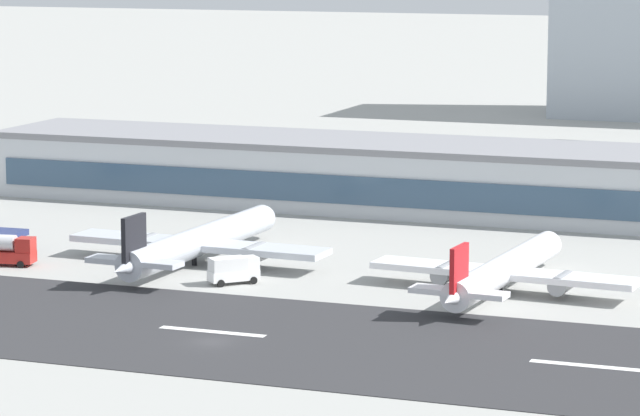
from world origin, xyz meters
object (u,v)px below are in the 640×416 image
object	(u,v)px
airliner_black_tail_gate_1	(195,243)
service_box_truck_0	(234,269)
terminal_building	(449,178)
airliner_red_tail_gate_2	(501,272)
service_fuel_truck_1	(2,249)

from	to	relation	value
airliner_black_tail_gate_1	service_box_truck_0	size ratio (longest dim) A/B	7.09
terminal_building	airliner_red_tail_gate_2	xyz separation A→B (m)	(21.79, -53.54, -2.58)
terminal_building	airliner_red_tail_gate_2	world-z (taller)	terminal_building
airliner_red_tail_gate_2	service_fuel_truck_1	world-z (taller)	airliner_red_tail_gate_2
terminal_building	airliner_black_tail_gate_1	size ratio (longest dim) A/B	3.46
airliner_black_tail_gate_1	service_fuel_truck_1	world-z (taller)	airliner_black_tail_gate_1
airliner_red_tail_gate_2	service_box_truck_0	distance (m)	31.96
airliner_black_tail_gate_1	service_box_truck_0	world-z (taller)	airliner_black_tail_gate_1
terminal_building	service_box_truck_0	world-z (taller)	terminal_building
terminal_building	service_box_truck_0	size ratio (longest dim) A/B	24.56
airliner_black_tail_gate_1	airliner_red_tail_gate_2	size ratio (longest dim) A/B	1.08
airliner_black_tail_gate_1	service_box_truck_0	xyz separation A→B (m)	(9.12, -8.78, -1.01)
service_fuel_truck_1	airliner_red_tail_gate_2	bearing A→B (deg)	-4.53
terminal_building	service_box_truck_0	distance (m)	60.28
service_box_truck_0	service_fuel_truck_1	size ratio (longest dim) A/B	0.67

